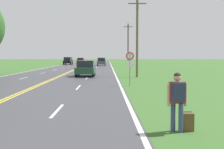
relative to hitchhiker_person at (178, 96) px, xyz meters
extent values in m
cube|color=silver|center=(-3.91, 3.46, -1.02)|extent=(0.12, 3.00, 0.00)
cube|color=silver|center=(-3.91, 12.46, -1.02)|extent=(0.12, 3.00, 0.00)
cube|color=silver|center=(-3.91, 21.46, -1.02)|extent=(0.12, 3.00, 0.00)
cube|color=silver|center=(-3.91, 30.46, -1.02)|extent=(0.12, 3.00, 0.00)
cube|color=silver|center=(-3.91, 39.46, -1.02)|extent=(0.12, 3.00, 0.00)
cube|color=silver|center=(-3.91, 48.46, -1.02)|extent=(0.12, 3.00, 0.00)
cube|color=silver|center=(-3.91, 57.46, -1.02)|extent=(0.12, 3.00, 0.00)
cube|color=silver|center=(-3.91, 66.46, -1.02)|extent=(0.12, 3.00, 0.00)
cube|color=silver|center=(-3.91, 75.46, -1.02)|extent=(0.12, 3.00, 0.00)
cube|color=silver|center=(-3.91, 84.46, -1.02)|extent=(0.12, 3.00, 0.00)
cube|color=silver|center=(-3.91, 93.46, -1.02)|extent=(0.12, 3.00, 0.00)
cube|color=silver|center=(-3.91, 102.46, -1.02)|extent=(0.12, 3.00, 0.00)
cube|color=silver|center=(-10.00, 21.46, -1.02)|extent=(0.12, 3.00, 0.00)
cube|color=silver|center=(-10.00, 30.46, -1.02)|extent=(0.12, 3.00, 0.00)
cube|color=silver|center=(-10.00, 39.46, -1.02)|extent=(0.12, 3.00, 0.00)
cube|color=silver|center=(-10.00, 48.46, -1.02)|extent=(0.12, 3.00, 0.00)
cube|color=silver|center=(-10.00, 57.46, -1.02)|extent=(0.12, 3.00, 0.00)
cube|color=silver|center=(-10.00, 66.46, -1.02)|extent=(0.12, 3.00, 0.00)
cube|color=silver|center=(-10.00, 75.46, -1.02)|extent=(0.12, 3.00, 0.00)
cube|color=silver|center=(-10.00, 84.46, -1.02)|extent=(0.12, 3.00, 0.00)
cube|color=silver|center=(-10.00, 93.46, -1.02)|extent=(0.12, 3.00, 0.00)
cube|color=silver|center=(-10.00, 102.46, -1.02)|extent=(0.12, 3.00, 0.00)
cylinder|color=#38476B|center=(-0.09, 0.12, -0.62)|extent=(0.13, 0.13, 0.81)
cylinder|color=#38476B|center=(0.09, -0.04, -0.62)|extent=(0.13, 0.13, 0.81)
cube|color=#993333|center=(0.00, 0.04, 0.09)|extent=(0.44, 0.19, 0.61)
sphere|color=tan|center=(0.00, 0.04, 0.51)|extent=(0.22, 0.22, 0.22)
sphere|color=#2D2319|center=(0.00, 0.04, 0.55)|extent=(0.20, 0.20, 0.20)
cylinder|color=tan|center=(-0.24, 0.03, 0.03)|extent=(0.09, 0.09, 0.64)
cylinder|color=tan|center=(0.24, 0.05, 0.03)|extent=(0.09, 0.09, 0.64)
cube|color=#232D47|center=(0.00, -0.14, 0.12)|extent=(0.36, 0.18, 0.51)
cube|color=brown|center=(0.31, 0.10, -0.77)|extent=(0.37, 0.20, 0.51)
cylinder|color=black|center=(0.31, 0.10, -0.47)|extent=(0.25, 0.03, 0.02)
cylinder|color=gray|center=(-0.34, 13.45, 0.17)|extent=(0.07, 0.07, 2.39)
cylinder|color=white|center=(-0.34, 13.43, 1.11)|extent=(0.60, 0.02, 0.60)
torus|color=red|center=(-0.34, 13.42, 1.11)|extent=(0.55, 0.07, 0.55)
cube|color=white|center=(-0.34, 13.43, 0.56)|extent=(0.44, 0.02, 0.44)
cylinder|color=brown|center=(1.07, 22.76, 2.95)|extent=(0.24, 0.24, 7.96)
cube|color=brown|center=(1.07, 22.76, 6.34)|extent=(1.80, 0.12, 0.10)
cylinder|color=brown|center=(2.16, 52.15, 3.16)|extent=(0.24, 0.24, 8.39)
cube|color=brown|center=(2.16, 52.15, 6.76)|extent=(1.80, 0.12, 0.10)
cylinder|color=black|center=(-3.36, 22.64, -0.68)|extent=(0.21, 0.71, 0.71)
cylinder|color=black|center=(-5.07, 22.66, -0.68)|extent=(0.21, 0.71, 0.71)
cylinder|color=black|center=(-3.34, 25.27, -0.68)|extent=(0.21, 0.71, 0.71)
cylinder|color=black|center=(-5.05, 25.29, -0.68)|extent=(0.21, 0.71, 0.71)
cube|color=#1E472D|center=(-4.20, 23.96, -0.39)|extent=(1.95, 4.26, 0.65)
cube|color=#1E232D|center=(-4.20, 24.13, 0.28)|extent=(1.70, 2.35, 0.69)
cylinder|color=black|center=(-2.37, 58.77, -0.69)|extent=(0.21, 0.69, 0.68)
cylinder|color=black|center=(-3.99, 58.80, -0.69)|extent=(0.21, 0.69, 0.68)
cylinder|color=black|center=(-2.33, 60.98, -0.69)|extent=(0.21, 0.69, 0.68)
cylinder|color=black|center=(-3.95, 61.00, -0.69)|extent=(0.21, 0.69, 0.68)
cube|color=#47474C|center=(-3.16, 59.89, -0.36)|extent=(1.88, 3.59, 0.71)
cube|color=#1E232D|center=(-3.16, 59.89, 0.35)|extent=(1.64, 2.52, 0.72)
cylinder|color=black|center=(-12.21, 68.91, -0.64)|extent=(0.23, 0.79, 0.78)
cylinder|color=black|center=(-10.56, 68.85, -0.64)|extent=(0.23, 0.79, 0.78)
cylinder|color=black|center=(-12.30, 66.10, -0.64)|extent=(0.23, 0.79, 0.78)
cylinder|color=black|center=(-10.65, 66.04, -0.64)|extent=(0.23, 0.79, 0.78)
cube|color=black|center=(-11.43, 67.48, -0.36)|extent=(2.00, 4.59, 0.64)
cube|color=#1E232D|center=(-11.43, 67.48, 0.39)|extent=(1.73, 3.22, 0.85)
cylinder|color=black|center=(-10.39, 83.32, -0.66)|extent=(0.21, 0.74, 0.74)
cylinder|color=black|center=(-8.64, 83.31, -0.66)|extent=(0.21, 0.74, 0.74)
cylinder|color=black|center=(-10.41, 80.53, -0.66)|extent=(0.21, 0.74, 0.74)
cylinder|color=black|center=(-8.66, 80.52, -0.66)|extent=(0.21, 0.74, 0.74)
cube|color=#A81E1E|center=(-9.53, 81.92, -0.33)|extent=(1.98, 4.51, 0.72)
cube|color=#1E232D|center=(-9.53, 81.92, 0.30)|extent=(1.74, 3.16, 0.54)
camera|label=1|loc=(-1.98, -8.63, 1.11)|focal=50.00mm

